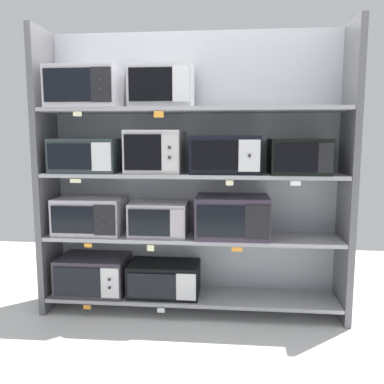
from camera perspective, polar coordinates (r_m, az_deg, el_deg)
back_panel at (r=3.41m, az=0.35°, el=2.87°), size 2.54×0.04×2.28m
upright_left at (r=3.51m, az=-19.94°, el=2.55°), size 0.05×0.40×2.28m
upright_right at (r=3.30m, az=21.27°, el=2.19°), size 0.05×0.40×2.28m
shelf_0 at (r=3.43m, az=0.00°, el=-14.61°), size 2.34×0.40×0.03m
microwave_0 at (r=3.54m, az=-13.77°, el=-11.24°), size 0.56×0.41×0.30m
microwave_1 at (r=3.40m, az=-3.95°, el=-12.15°), size 0.58×0.35×0.27m
price_tag_0 at (r=3.43m, az=-14.65°, el=-15.52°), size 0.06×0.00×0.03m
price_tag_1 at (r=3.29m, az=-4.43°, el=-16.39°), size 0.06×0.00×0.04m
shelf_1 at (r=3.27m, az=0.00°, el=-6.39°), size 2.34×0.40×0.03m
microwave_2 at (r=3.42m, az=-14.19°, el=-3.23°), size 0.54×0.39×0.30m
microwave_3 at (r=3.27m, az=-4.66°, el=-3.75°), size 0.46×0.36×0.27m
microwave_4 at (r=3.22m, az=5.71°, el=-3.45°), size 0.57×0.43×0.32m
price_tag_2 at (r=3.26m, az=-14.51°, el=-7.34°), size 0.06×0.00×0.03m
price_tag_3 at (r=3.13m, az=-5.89°, el=-7.92°), size 0.06×0.00×0.05m
price_tag_4 at (r=3.07m, az=6.39°, el=-8.10°), size 0.08×0.00×0.03m
shelf_2 at (r=3.19m, az=0.00°, el=2.45°), size 2.34×0.40×0.03m
microwave_5 at (r=3.36m, az=-14.61°, el=5.03°), size 0.53×0.40×0.27m
microwave_6 at (r=3.21m, az=-5.30°, el=5.73°), size 0.43×0.38×0.34m
microwave_7 at (r=3.16m, az=4.73°, el=5.31°), size 0.54×0.39×0.29m
microwave_8 at (r=3.20m, az=14.84°, el=4.91°), size 0.44×0.43×0.27m
price_tag_5 at (r=3.20m, az=-16.20°, el=1.53°), size 0.09×0.00×0.03m
price_tag_6 at (r=2.97m, az=5.34°, el=1.29°), size 0.06×0.00×0.04m
price_tag_7 at (r=3.01m, az=14.47°, el=1.19°), size 0.07×0.00×0.03m
shelf_3 at (r=3.18m, az=0.00°, el=11.56°), size 2.34×0.40×0.03m
microwave_9 at (r=3.38m, az=-14.75°, el=14.03°), size 0.55×0.44×0.32m
microwave_10 at (r=3.22m, az=-4.29°, el=14.63°), size 0.48×0.33×0.32m
price_tag_8 at (r=3.17m, az=-15.94°, el=10.60°), size 0.07×0.00×0.04m
price_tag_9 at (r=3.01m, az=-4.74°, el=10.93°), size 0.07×0.00×0.05m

